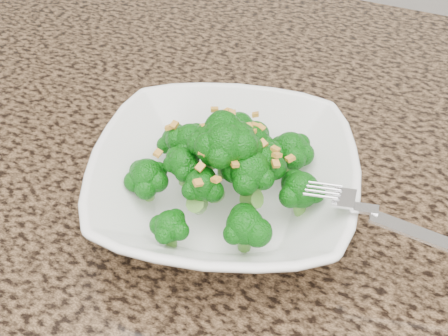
% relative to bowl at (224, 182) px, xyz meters
% --- Properties ---
extents(granite_counter, '(1.64, 1.04, 0.03)m').
position_rel_bowl_xyz_m(granite_counter, '(0.10, -0.02, -0.05)').
color(granite_counter, brown).
rests_on(granite_counter, cabinet).
extents(bowl, '(0.32, 0.32, 0.06)m').
position_rel_bowl_xyz_m(bowl, '(0.00, 0.00, 0.00)').
color(bowl, white).
rests_on(bowl, granite_counter).
extents(broccoli_pile, '(0.22, 0.22, 0.07)m').
position_rel_bowl_xyz_m(broccoli_pile, '(0.00, 0.00, 0.06)').
color(broccoli_pile, '#0C630B').
rests_on(broccoli_pile, bowl).
extents(garlic_topping, '(0.13, 0.13, 0.01)m').
position_rel_bowl_xyz_m(garlic_topping, '(0.00, 0.00, 0.10)').
color(garlic_topping, gold).
rests_on(garlic_topping, broccoli_pile).
extents(fork, '(0.19, 0.05, 0.01)m').
position_rel_bowl_xyz_m(fork, '(0.14, -0.02, 0.04)').
color(fork, silver).
rests_on(fork, bowl).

